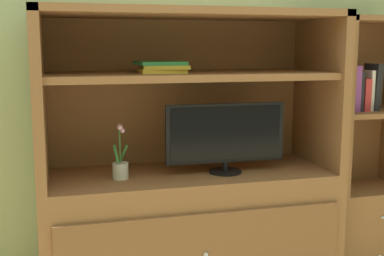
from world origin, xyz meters
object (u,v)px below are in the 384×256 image
Objects in this scene: media_console at (189,205)px; magazine_stack at (162,67)px; potted_plant at (120,167)px; tv_monitor at (226,136)px; bookshelf_tall at (363,189)px; upright_book_row at (358,89)px.

media_console is 0.78m from magazine_stack.
media_console reaches higher than potted_plant.
tv_monitor is at bearing -1.98° from potted_plant.
bookshelf_tall is at bearing 5.15° from tv_monitor.
bookshelf_tall reaches higher than magazine_stack.
tv_monitor reaches higher than potted_plant.
upright_book_row reaches higher than potted_plant.
media_console is 0.44m from tv_monitor.
bookshelf_tall is at bearing 2.44° from potted_plant.
magazine_stack is 1.10× the size of upright_book_row.
upright_book_row is (1.02, -0.01, 0.62)m from media_console.
potted_plant is 1.45m from upright_book_row.
bookshelf_tall is 0.62m from upright_book_row.
tv_monitor is at bearing -12.69° from magazine_stack.
media_console reaches higher than bookshelf_tall.
magazine_stack is (-0.33, 0.07, 0.37)m from tv_monitor.
tv_monitor is 0.87m from upright_book_row.
magazine_stack reaches higher than tv_monitor.
potted_plant is (-0.56, 0.02, -0.14)m from tv_monitor.
tv_monitor is 2.18× the size of magazine_stack.
tv_monitor is 0.43× the size of bookshelf_tall.
tv_monitor is (0.18, -0.08, 0.39)m from media_console.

